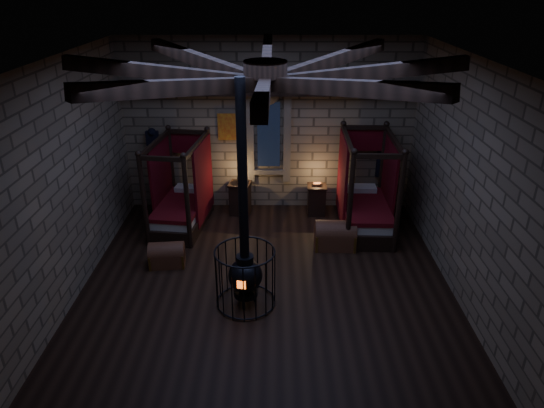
{
  "coord_description": "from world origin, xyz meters",
  "views": [
    {
      "loc": [
        0.16,
        -7.86,
        5.37
      ],
      "look_at": [
        0.1,
        0.6,
        1.39
      ],
      "focal_mm": 32.0,
      "sensor_mm": 36.0,
      "label": 1
    }
  ],
  "objects_px": {
    "trunk_left": "(167,255)",
    "trunk_right": "(335,235)",
    "bed_right": "(365,206)",
    "stove": "(245,273)",
    "bed_left": "(182,205)"
  },
  "relations": [
    {
      "from": "bed_right",
      "to": "trunk_right",
      "type": "relative_size",
      "value": 2.48
    },
    {
      "from": "trunk_left",
      "to": "trunk_right",
      "type": "xyz_separation_m",
      "value": [
        3.51,
        0.75,
        0.05
      ]
    },
    {
      "from": "bed_right",
      "to": "trunk_right",
      "type": "xyz_separation_m",
      "value": [
        -0.77,
        -0.92,
        -0.26
      ]
    },
    {
      "from": "trunk_left",
      "to": "stove",
      "type": "xyz_separation_m",
      "value": [
        1.68,
        -1.29,
        0.42
      ]
    },
    {
      "from": "bed_left",
      "to": "stove",
      "type": "xyz_separation_m",
      "value": [
        1.67,
        -3.07,
        0.13
      ]
    },
    {
      "from": "trunk_left",
      "to": "trunk_right",
      "type": "height_order",
      "value": "trunk_right"
    },
    {
      "from": "bed_left",
      "to": "trunk_left",
      "type": "relative_size",
      "value": 2.81
    },
    {
      "from": "trunk_left",
      "to": "trunk_right",
      "type": "bearing_deg",
      "value": 6.19
    },
    {
      "from": "bed_right",
      "to": "stove",
      "type": "bearing_deg",
      "value": -129.99
    },
    {
      "from": "bed_left",
      "to": "bed_right",
      "type": "height_order",
      "value": "bed_right"
    },
    {
      "from": "trunk_right",
      "to": "stove",
      "type": "bearing_deg",
      "value": -130.1
    },
    {
      "from": "trunk_right",
      "to": "stove",
      "type": "height_order",
      "value": "stove"
    },
    {
      "from": "trunk_left",
      "to": "stove",
      "type": "bearing_deg",
      "value": -43.33
    },
    {
      "from": "bed_right",
      "to": "stove",
      "type": "height_order",
      "value": "stove"
    },
    {
      "from": "stove",
      "to": "trunk_right",
      "type": "bearing_deg",
      "value": 58.12
    }
  ]
}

